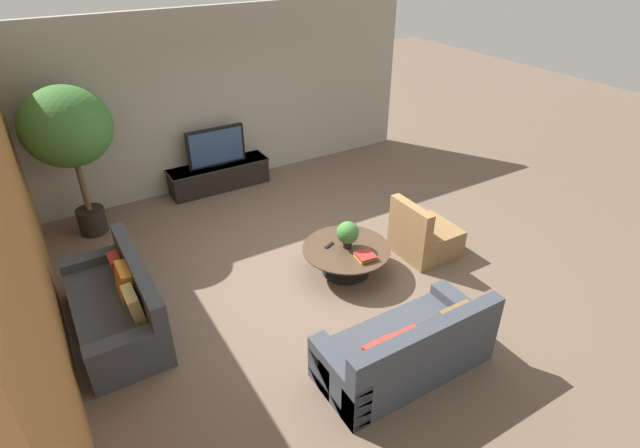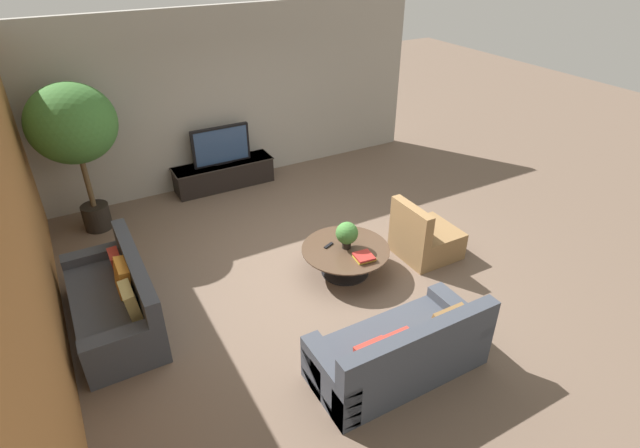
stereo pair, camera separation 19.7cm
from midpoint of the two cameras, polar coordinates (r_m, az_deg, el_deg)
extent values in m
plane|color=brown|center=(7.01, 0.41, -4.58)|extent=(24.00, 24.00, 0.00)
cube|color=#A39E93|center=(9.05, -10.10, 14.01)|extent=(7.40, 0.12, 3.00)
cube|color=#B2753D|center=(5.77, -30.07, -0.05)|extent=(0.12, 7.40, 3.00)
cube|color=black|center=(9.14, -10.31, 5.58)|extent=(1.74, 0.48, 0.45)
cube|color=#2D2823|center=(9.05, -10.44, 6.82)|extent=(1.77, 0.50, 0.02)
cube|color=black|center=(8.92, -10.64, 8.83)|extent=(1.02, 0.08, 0.67)
cube|color=navy|center=(8.88, -10.55, 8.74)|extent=(0.94, 0.00, 0.60)
cube|color=black|center=(9.04, -10.45, 6.94)|extent=(0.31, 0.13, 0.02)
cylinder|color=black|center=(6.87, 3.69, -5.40)|extent=(0.65, 0.65, 0.02)
cylinder|color=black|center=(6.76, 3.74, -4.22)|extent=(0.10, 0.10, 0.37)
cylinder|color=#4C3828|center=(6.66, 3.79, -2.86)|extent=(1.18, 1.18, 0.02)
cube|color=#3D424C|center=(6.38, -21.75, -9.00)|extent=(0.84, 1.92, 0.42)
cube|color=#3D424C|center=(6.15, -19.43, -5.16)|extent=(0.16, 1.92, 0.42)
cube|color=#3D424C|center=(7.04, -23.08, -4.56)|extent=(0.84, 0.20, 0.54)
cube|color=#3D424C|center=(5.68, -20.30, -13.58)|extent=(0.84, 0.20, 0.54)
cube|color=#B23328|center=(6.54, -21.48, -4.04)|extent=(0.14, 0.30, 0.27)
cube|color=orange|center=(6.15, -20.82, -5.77)|extent=(0.16, 0.40, 0.37)
cube|color=tan|center=(5.81, -19.96, -8.21)|extent=(0.16, 0.37, 0.34)
cube|color=#3D424C|center=(5.48, 9.82, -14.47)|extent=(1.84, 0.84, 0.42)
cube|color=#3D424C|center=(5.01, 12.68, -13.41)|extent=(1.84, 0.16, 0.42)
cube|color=#3D424C|center=(5.88, 16.28, -10.91)|extent=(0.20, 0.84, 0.54)
cube|color=#3D424C|center=(5.09, 2.25, -17.41)|extent=(0.20, 0.84, 0.54)
cube|color=olive|center=(5.38, 15.34, -10.81)|extent=(0.38, 0.19, 0.36)
cube|color=#422D1E|center=(5.23, 12.75, -12.36)|extent=(0.29, 0.15, 0.28)
cube|color=#B23328|center=(5.07, 10.03, -13.58)|extent=(0.31, 0.16, 0.30)
cube|color=#B23328|center=(4.92, 7.11, -14.86)|extent=(0.33, 0.17, 0.31)
cube|color=olive|center=(7.29, 12.87, -2.00)|extent=(0.80, 0.76, 0.40)
cube|color=olive|center=(6.87, 11.19, 0.26)|extent=(0.14, 0.76, 0.46)
cylinder|color=black|center=(8.42, -23.54, 0.77)|extent=(0.41, 0.41, 0.40)
cylinder|color=brown|center=(8.17, -24.37, 4.22)|extent=(0.08, 0.08, 0.74)
ellipsoid|color=#3D7533|center=(7.84, -25.85, 10.31)|extent=(1.22, 1.22, 1.13)
cylinder|color=black|center=(6.64, 3.90, -2.34)|extent=(0.12, 0.12, 0.10)
sphere|color=#3D7533|center=(6.54, 3.96, -1.04)|extent=(0.30, 0.30, 0.30)
cube|color=gold|center=(6.46, 5.96, -3.85)|extent=(0.27, 0.24, 0.03)
cube|color=#A32823|center=(6.44, 5.91, -3.68)|extent=(0.25, 0.26, 0.03)
cube|color=black|center=(6.68, 1.83, -2.47)|extent=(0.16, 0.10, 0.02)
camera|label=1|loc=(0.10, -89.18, 0.50)|focal=28.00mm
camera|label=2|loc=(0.10, 90.82, -0.50)|focal=28.00mm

